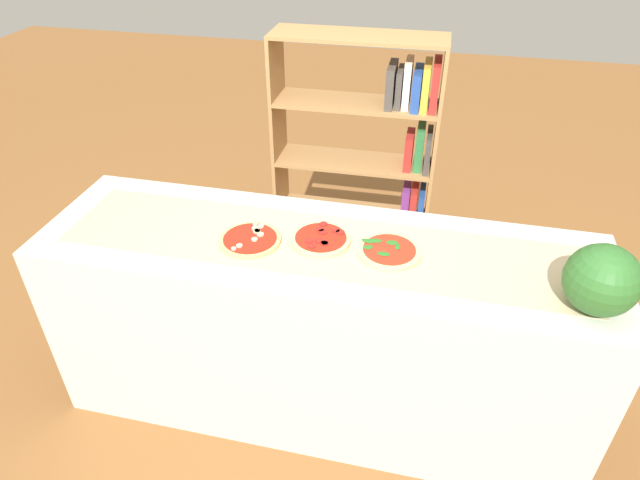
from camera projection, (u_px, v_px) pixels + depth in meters
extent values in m
plane|color=brown|center=(320.00, 397.00, 2.66)|extent=(12.00, 12.00, 0.00)
cube|color=beige|center=(320.00, 329.00, 2.40)|extent=(2.27, 0.65, 0.91)
cube|color=tan|center=(320.00, 244.00, 2.14)|extent=(2.04, 0.42, 0.00)
cylinder|color=#DBB26B|center=(250.00, 240.00, 2.15)|extent=(0.24, 0.24, 0.01)
cylinder|color=#AD2314|center=(250.00, 238.00, 2.14)|extent=(0.21, 0.21, 0.00)
cylinder|color=#C6B28E|center=(239.00, 246.00, 2.09)|extent=(0.02, 0.02, 0.01)
cylinder|color=#C6B28E|center=(234.00, 249.00, 2.08)|extent=(0.02, 0.02, 0.01)
cylinder|color=#C6B28E|center=(260.00, 234.00, 2.16)|extent=(0.03, 0.03, 0.01)
cylinder|color=#C6B28E|center=(257.00, 231.00, 2.18)|extent=(0.03, 0.03, 0.01)
cylinder|color=#C6B28E|center=(255.00, 225.00, 2.21)|extent=(0.02, 0.02, 0.01)
cylinder|color=#C6B28E|center=(257.00, 232.00, 2.17)|extent=(0.02, 0.02, 0.01)
cylinder|color=#C6B28E|center=(261.00, 226.00, 2.20)|extent=(0.03, 0.03, 0.01)
cylinder|color=#C6B28E|center=(255.00, 228.00, 2.19)|extent=(0.03, 0.03, 0.01)
cylinder|color=#C6B28E|center=(255.00, 239.00, 2.13)|extent=(0.02, 0.02, 0.01)
cylinder|color=#E5C17F|center=(321.00, 240.00, 2.14)|extent=(0.24, 0.24, 0.02)
cylinder|color=#AD2314|center=(321.00, 237.00, 2.14)|extent=(0.20, 0.20, 0.00)
cylinder|color=maroon|center=(312.00, 246.00, 2.08)|extent=(0.03, 0.03, 0.00)
cylinder|color=maroon|center=(320.00, 229.00, 2.18)|extent=(0.03, 0.03, 0.00)
cylinder|color=maroon|center=(340.00, 232.00, 2.16)|extent=(0.04, 0.04, 0.00)
cylinder|color=maroon|center=(325.00, 243.00, 2.10)|extent=(0.03, 0.03, 0.00)
cylinder|color=maroon|center=(324.00, 224.00, 2.21)|extent=(0.03, 0.03, 0.00)
cylinder|color=maroon|center=(324.00, 243.00, 2.10)|extent=(0.03, 0.03, 0.00)
cylinder|color=maroon|center=(319.00, 241.00, 2.11)|extent=(0.03, 0.03, 0.00)
cylinder|color=maroon|center=(309.00, 241.00, 2.11)|extent=(0.03, 0.03, 0.00)
cylinder|color=maroon|center=(323.00, 232.00, 2.16)|extent=(0.04, 0.04, 0.00)
cylinder|color=maroon|center=(336.00, 231.00, 2.17)|extent=(0.03, 0.03, 0.00)
cylinder|color=#E5C17F|center=(389.00, 251.00, 2.09)|extent=(0.25, 0.25, 0.02)
cylinder|color=red|center=(389.00, 249.00, 2.08)|extent=(0.20, 0.20, 0.00)
ellipsoid|color=#286B23|center=(384.00, 254.00, 2.05)|extent=(0.05, 0.03, 0.00)
ellipsoid|color=#286B23|center=(368.00, 247.00, 2.09)|extent=(0.05, 0.04, 0.00)
ellipsoid|color=#286B23|center=(370.00, 241.00, 2.12)|extent=(0.04, 0.04, 0.00)
ellipsoid|color=#286B23|center=(392.00, 243.00, 2.11)|extent=(0.05, 0.04, 0.00)
ellipsoid|color=#286B23|center=(367.00, 241.00, 2.12)|extent=(0.05, 0.03, 0.00)
ellipsoid|color=#286B23|center=(397.00, 247.00, 2.09)|extent=(0.02, 0.04, 0.00)
ellipsoid|color=#286B23|center=(376.00, 240.00, 2.12)|extent=(0.05, 0.03, 0.00)
sphere|color=#2D6628|center=(602.00, 280.00, 1.77)|extent=(0.24, 0.24, 0.24)
cube|color=#A87A47|center=(432.00, 169.00, 3.08)|extent=(0.02, 0.29, 1.43)
cube|color=#A87A47|center=(279.00, 155.00, 3.24)|extent=(0.02, 0.29, 1.43)
cube|color=#A87A47|center=(350.00, 259.00, 3.56)|extent=(0.88, 0.30, 0.02)
cube|color=#753384|center=(414.00, 254.00, 3.43)|extent=(0.04, 0.18, 0.19)
cube|color=#47423D|center=(407.00, 253.00, 3.45)|extent=(0.04, 0.17, 0.18)
cube|color=#47423D|center=(401.00, 250.00, 3.44)|extent=(0.03, 0.24, 0.22)
cube|color=silver|center=(393.00, 247.00, 3.44)|extent=(0.04, 0.19, 0.26)
cube|color=#753384|center=(387.00, 249.00, 3.46)|extent=(0.04, 0.24, 0.22)
cube|color=#A87A47|center=(352.00, 213.00, 3.36)|extent=(0.88, 0.30, 0.02)
cube|color=#234799|center=(421.00, 205.00, 3.23)|extent=(0.04, 0.24, 0.21)
cube|color=#B22823|center=(414.00, 203.00, 3.23)|extent=(0.04, 0.22, 0.22)
cube|color=#753384|center=(406.00, 202.00, 3.24)|extent=(0.05, 0.17, 0.22)
cube|color=#A87A47|center=(354.00, 162.00, 3.16)|extent=(0.88, 0.30, 0.02)
cube|color=#47423D|center=(428.00, 150.00, 3.03)|extent=(0.03, 0.23, 0.21)
cube|color=#2D753D|center=(420.00, 147.00, 3.02)|extent=(0.04, 0.17, 0.24)
cube|color=#B22823|center=(409.00, 150.00, 3.05)|extent=(0.05, 0.19, 0.19)
cube|color=#A87A47|center=(356.00, 103.00, 2.96)|extent=(0.88, 0.30, 0.02)
cube|color=#B22823|center=(435.00, 85.00, 2.81)|extent=(0.04, 0.23, 0.24)
cube|color=gold|center=(426.00, 85.00, 2.83)|extent=(0.04, 0.23, 0.23)
cube|color=#234799|center=(417.00, 88.00, 2.84)|extent=(0.05, 0.24, 0.19)
cube|color=silver|center=(408.00, 83.00, 2.84)|extent=(0.04, 0.18, 0.24)
cube|color=#47423D|center=(400.00, 87.00, 2.86)|extent=(0.03, 0.19, 0.19)
cube|color=#47423D|center=(391.00, 85.00, 2.86)|extent=(0.04, 0.23, 0.21)
cube|color=#A87A47|center=(359.00, 36.00, 2.76)|extent=(0.88, 0.30, 0.02)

